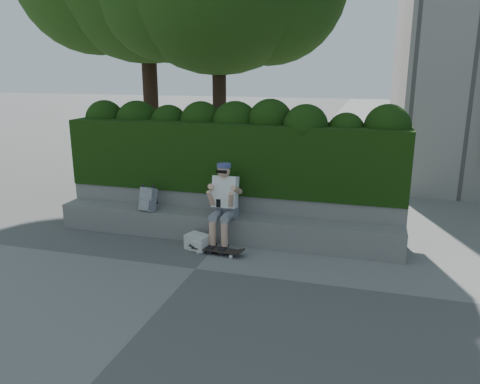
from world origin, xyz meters
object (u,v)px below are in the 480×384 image
(skateboard, at_px, (217,250))
(backpack_ground, at_px, (198,242))
(person, at_px, (224,201))
(backpack_plaid, at_px, (148,199))

(skateboard, distance_m, backpack_ground, 0.38)
(backpack_ground, bearing_deg, person, 61.77)
(person, xyz_separation_m, skateboard, (0.01, -0.44, -0.68))
(skateboard, relative_size, backpack_plaid, 2.01)
(skateboard, height_order, backpack_plaid, backpack_plaid)
(skateboard, distance_m, backpack_plaid, 1.64)
(skateboard, xyz_separation_m, backpack_plaid, (-1.44, 0.52, 0.58))
(person, xyz_separation_m, backpack_plaid, (-1.43, 0.08, -0.10))
(backpack_plaid, distance_m, backpack_ground, 1.26)
(person, xyz_separation_m, backpack_ground, (-0.35, -0.32, -0.63))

